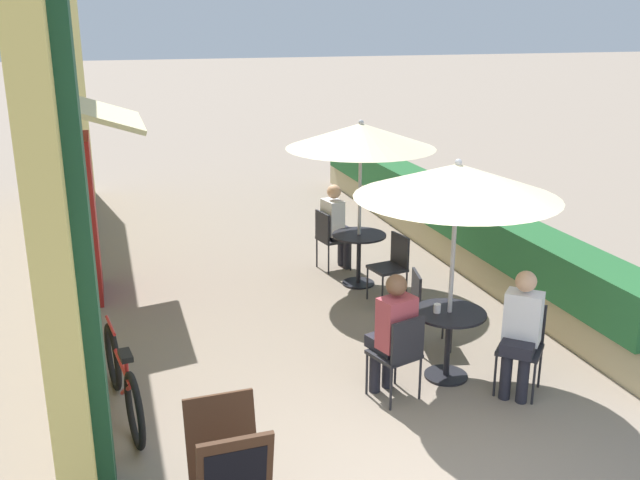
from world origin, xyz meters
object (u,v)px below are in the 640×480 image
(seated_patron_near_left, at_px, (392,330))
(seated_patron_near_right, at_px, (521,328))
(cafe_chair_mid_right, at_px, (392,262))
(bicycle_leaning, at_px, (123,380))
(cafe_chair_near_back, at_px, (425,303))
(patio_umbrella_mid, at_px, (361,136))
(cafe_chair_near_right, at_px, (522,340))
(patio_umbrella_near, at_px, (457,181))
(coffee_cup_near, at_px, (437,308))
(cafe_chair_near_left, at_px, (400,351))
(cafe_chair_mid_left, at_px, (329,235))
(patio_table_near, at_px, (448,331))
(menu_board, at_px, (229,475))
(seated_patron_mid_left, at_px, (336,223))
(patio_table_mid, at_px, (359,249))

(seated_patron_near_left, distance_m, seated_patron_near_right, 1.22)
(cafe_chair_mid_right, height_order, bicycle_leaning, cafe_chair_mid_right)
(cafe_chair_near_back, distance_m, patio_umbrella_mid, 2.54)
(patio_umbrella_mid, bearing_deg, cafe_chair_near_right, -80.58)
(seated_patron_near_left, bearing_deg, cafe_chair_near_right, -28.40)
(patio_umbrella_near, distance_m, bicycle_leaning, 3.58)
(patio_umbrella_near, height_order, coffee_cup_near, patio_umbrella_near)
(cafe_chair_near_left, relative_size, cafe_chair_mid_left, 1.00)
(patio_table_near, xyz_separation_m, coffee_cup_near, (-0.13, 0.02, 0.26))
(patio_table_near, bearing_deg, cafe_chair_near_right, -36.38)
(seated_patron_near_right, height_order, menu_board, seated_patron_near_right)
(seated_patron_near_right, xyz_separation_m, cafe_chair_near_back, (-0.42, 1.21, -0.17))
(seated_patron_mid_left, relative_size, bicycle_leaning, 0.71)
(cafe_chair_mid_left, height_order, seated_patron_mid_left, seated_patron_mid_left)
(patio_umbrella_near, height_order, cafe_chair_near_back, patio_umbrella_near)
(patio_table_near, distance_m, coffee_cup_near, 0.29)
(patio_table_near, relative_size, cafe_chair_mid_left, 0.84)
(patio_umbrella_near, distance_m, seated_patron_mid_left, 3.69)
(cafe_chair_near_right, bearing_deg, patio_table_mid, -38.00)
(cafe_chair_mid_left, distance_m, seated_patron_mid_left, 0.20)
(patio_umbrella_near, bearing_deg, seated_patron_near_right, -45.45)
(seated_patron_near_right, xyz_separation_m, cafe_chair_mid_right, (-0.24, 2.56, -0.17))
(seated_patron_mid_left, bearing_deg, cafe_chair_near_back, -8.08)
(cafe_chair_near_left, relative_size, patio_table_mid, 1.19)
(cafe_chair_mid_left, bearing_deg, cafe_chair_near_back, -5.75)
(patio_umbrella_near, xyz_separation_m, coffee_cup_near, (-0.13, 0.02, -1.28))
(cafe_chair_near_left, distance_m, bicycle_leaning, 2.55)
(patio_table_mid, bearing_deg, patio_table_near, -90.97)
(patio_table_mid, relative_size, menu_board, 0.78)
(cafe_chair_near_left, bearing_deg, seated_patron_near_right, -28.25)
(patio_table_near, bearing_deg, seated_patron_mid_left, 90.85)
(patio_umbrella_mid, bearing_deg, cafe_chair_near_left, -102.96)
(patio_umbrella_near, xyz_separation_m, cafe_chair_near_left, (-0.65, -0.28, -1.52))
(coffee_cup_near, distance_m, cafe_chair_mid_right, 2.09)
(menu_board, bearing_deg, patio_umbrella_near, 31.08)
(cafe_chair_near_right, height_order, bicycle_leaning, cafe_chair_near_right)
(patio_umbrella_near, relative_size, cafe_chair_mid_left, 2.58)
(cafe_chair_mid_right, bearing_deg, coffee_cup_near, 158.63)
(seated_patron_near_left, distance_m, bicycle_leaning, 2.52)
(cafe_chair_mid_right, bearing_deg, cafe_chair_near_left, 148.15)
(patio_table_mid, bearing_deg, coffee_cup_near, -93.66)
(cafe_chair_near_back, xyz_separation_m, patio_umbrella_mid, (-0.03, 2.03, 1.52))
(patio_umbrella_near, bearing_deg, seated_patron_near_left, -165.45)
(bicycle_leaning, bearing_deg, patio_umbrella_mid, 30.58)
(cafe_chair_near_right, relative_size, cafe_chair_near_back, 1.00)
(seated_patron_mid_left, bearing_deg, menu_board, -36.64)
(seated_patron_near_left, bearing_deg, patio_table_mid, 58.54)
(seated_patron_near_right, distance_m, patio_table_mid, 3.28)
(cafe_chair_mid_right, xyz_separation_m, bicycle_leaning, (-3.40, -1.86, -0.17))
(cafe_chair_near_left, distance_m, cafe_chair_near_right, 1.23)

